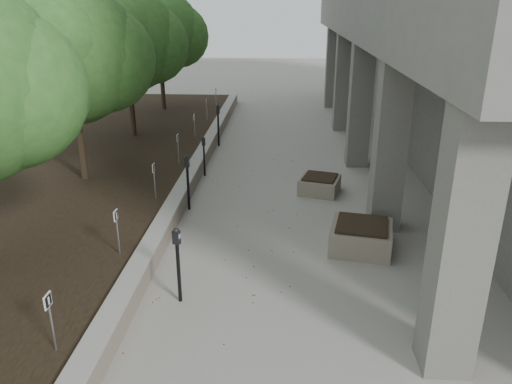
% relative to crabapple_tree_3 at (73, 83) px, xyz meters
% --- Properties ---
extents(retaining_wall, '(0.39, 26.00, 0.50)m').
position_rel_crabapple_tree_3_xyz_m(retaining_wall, '(2.97, 1.00, -2.87)').
color(retaining_wall, gray).
rests_on(retaining_wall, ground).
extents(planting_bed, '(7.00, 26.00, 0.40)m').
position_rel_crabapple_tree_3_xyz_m(planting_bed, '(-0.70, 1.00, -2.92)').
color(planting_bed, '#2D2116').
rests_on(planting_bed, ground).
extents(crabapple_tree_3, '(4.60, 4.00, 5.44)m').
position_rel_crabapple_tree_3_xyz_m(crabapple_tree_3, '(0.00, 0.00, 0.00)').
color(crabapple_tree_3, '#2D6125').
rests_on(crabapple_tree_3, planting_bed).
extents(crabapple_tree_4, '(4.60, 4.00, 5.44)m').
position_rel_crabapple_tree_3_xyz_m(crabapple_tree_4, '(0.00, 5.00, 0.00)').
color(crabapple_tree_4, '#2D6125').
rests_on(crabapple_tree_4, planting_bed).
extents(crabapple_tree_5, '(4.60, 4.00, 5.44)m').
position_rel_crabapple_tree_3_xyz_m(crabapple_tree_5, '(0.00, 10.00, 0.00)').
color(crabapple_tree_5, '#2D6125').
rests_on(crabapple_tree_5, planting_bed).
extents(parking_sign_2, '(0.04, 0.22, 0.96)m').
position_rel_crabapple_tree_3_xyz_m(parking_sign_2, '(2.45, -7.50, -2.24)').
color(parking_sign_2, black).
rests_on(parking_sign_2, planting_bed).
extents(parking_sign_3, '(0.04, 0.22, 0.96)m').
position_rel_crabapple_tree_3_xyz_m(parking_sign_3, '(2.45, -4.50, -2.24)').
color(parking_sign_3, black).
rests_on(parking_sign_3, planting_bed).
extents(parking_sign_4, '(0.04, 0.22, 0.96)m').
position_rel_crabapple_tree_3_xyz_m(parking_sign_4, '(2.45, -1.50, -2.24)').
color(parking_sign_4, black).
rests_on(parking_sign_4, planting_bed).
extents(parking_sign_5, '(0.04, 0.22, 0.96)m').
position_rel_crabapple_tree_3_xyz_m(parking_sign_5, '(2.45, 1.50, -2.24)').
color(parking_sign_5, black).
rests_on(parking_sign_5, planting_bed).
extents(parking_sign_6, '(0.04, 0.22, 0.96)m').
position_rel_crabapple_tree_3_xyz_m(parking_sign_6, '(2.45, 4.50, -2.24)').
color(parking_sign_6, black).
rests_on(parking_sign_6, planting_bed).
extents(parking_sign_7, '(0.04, 0.22, 0.96)m').
position_rel_crabapple_tree_3_xyz_m(parking_sign_7, '(2.45, 7.50, -2.24)').
color(parking_sign_7, black).
rests_on(parking_sign_7, planting_bed).
extents(parking_sign_8, '(0.04, 0.22, 0.96)m').
position_rel_crabapple_tree_3_xyz_m(parking_sign_8, '(2.45, 10.50, -2.24)').
color(parking_sign_8, black).
rests_on(parking_sign_8, planting_bed).
extents(parking_meter_2, '(0.17, 0.15, 1.49)m').
position_rel_crabapple_tree_3_xyz_m(parking_meter_2, '(3.88, -5.52, -2.37)').
color(parking_meter_2, black).
rests_on(parking_meter_2, ground).
extents(parking_meter_3, '(0.16, 0.12, 1.50)m').
position_rel_crabapple_tree_3_xyz_m(parking_meter_3, '(3.25, -1.20, -2.37)').
color(parking_meter_3, black).
rests_on(parking_meter_3, ground).
extents(parking_meter_4, '(0.13, 0.09, 1.27)m').
position_rel_crabapple_tree_3_xyz_m(parking_meter_4, '(3.25, 1.54, -2.49)').
color(parking_meter_4, black).
rests_on(parking_meter_4, ground).
extents(parking_meter_5, '(0.18, 0.14, 1.58)m').
position_rel_crabapple_tree_3_xyz_m(parking_meter_5, '(3.25, 5.08, -2.33)').
color(parking_meter_5, black).
rests_on(parking_meter_5, ground).
extents(planter_front, '(1.55, 1.55, 0.61)m').
position_rel_crabapple_tree_3_xyz_m(planter_front, '(7.50, -3.21, -2.81)').
color(planter_front, gray).
rests_on(planter_front, ground).
extents(planter_back, '(1.32, 1.32, 0.50)m').
position_rel_crabapple_tree_3_xyz_m(planter_back, '(6.80, 0.27, -2.87)').
color(planter_back, gray).
rests_on(planter_back, ground).
extents(berry_scatter, '(3.30, 14.10, 0.02)m').
position_rel_crabapple_tree_3_xyz_m(berry_scatter, '(4.70, -3.00, -3.11)').
color(berry_scatter, maroon).
rests_on(berry_scatter, ground).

